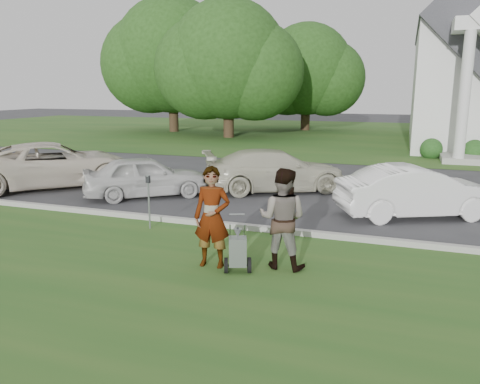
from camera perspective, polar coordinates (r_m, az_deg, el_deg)
The scene contains 15 objects.
ground at distance 11.41m, azimuth -3.01°, elevation -5.13°, with size 120.00×120.00×0.00m, color #333335.
grass_strip at distance 8.88m, azimuth -10.51°, elevation -10.53°, with size 80.00×7.00×0.01m, color #26551D.
church_lawn at distance 37.44m, azimuth 13.03°, elevation 6.83°, with size 80.00×30.00×0.01m, color #26551D.
curb at distance 11.88m, azimuth -2.00°, elevation -4.04°, with size 80.00×0.18×0.15m, color #9E9E93.
tree_left at distance 34.32m, azimuth -1.46°, elevation 15.20°, with size 10.63×8.40×9.71m.
tree_far at distance 39.54m, azimuth -8.31°, elevation 15.55°, with size 11.64×9.20×10.73m.
tree_back at distance 40.89m, azimuth 8.10°, elevation 14.09°, with size 9.61×7.60×8.89m.
striping_cart at distance 8.95m, azimuth -0.29°, elevation -7.36°, with size 0.75×1.09×0.95m.
person_left at distance 9.10m, azimuth -3.42°, elevation -3.18°, with size 0.72×0.48×1.99m, color #999999.
person_right at distance 9.07m, azimuth 5.18°, elevation -3.32°, with size 0.96×0.75×1.97m, color #999999.
parking_meter_near at distance 11.79m, azimuth -11.07°, elevation -0.41°, with size 0.10×0.09×1.38m.
car_a at distance 18.08m, azimuth -21.72°, elevation 3.14°, with size 2.66×5.76×1.60m, color beige.
car_b at distance 15.50m, azimuth -11.43°, elevation 1.89°, with size 1.59×3.95×1.34m, color silver.
car_c at distance 16.14m, azimuth 4.32°, elevation 2.66°, with size 2.00×4.92×1.43m, color beige.
car_d at distance 13.64m, azimuth 20.75°, elevation 0.04°, with size 1.49×4.28×1.41m, color white.
Camera 1 is at (4.17, -10.05, 3.43)m, focal length 35.00 mm.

